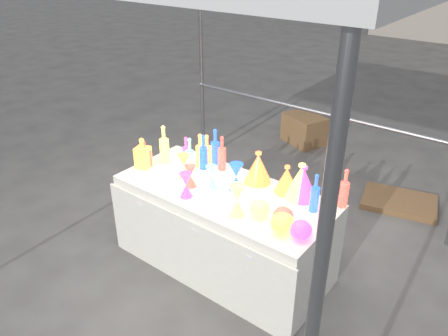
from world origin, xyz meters
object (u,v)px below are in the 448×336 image
Objects in this scene: bottle_0 at (200,150)px; hourglass_0 at (191,176)px; cardboard_box_closed at (304,129)px; lampshade_0 at (258,167)px; display_table at (223,228)px; globe_0 at (283,225)px; decanter_0 at (143,153)px.

bottle_0 is 0.37m from hourglass_0.
cardboard_box_closed is 2.01× the size of lampshade_0.
cardboard_box_closed is at bearing 129.55° from lampshade_0.
display_table is at bearing -94.85° from lampshade_0.
display_table is at bearing 23.47° from hourglass_0.
lampshade_0 is (0.39, 0.40, 0.04)m from hourglass_0.
hourglass_0 is at bearing 174.00° from globe_0.
bottle_0 is at bearing 153.27° from display_table.
hourglass_0 is (-0.25, -0.11, 0.47)m from display_table.
hourglass_0 is at bearing -156.53° from display_table.
bottle_0 reaches higher than lampshade_0.
decanter_0 reaches higher than globe_0.
lampshade_0 reaches higher than display_table.
decanter_0 is at bearing 176.29° from globe_0.
decanter_0 is (-0.81, -0.11, 0.52)m from display_table.
display_table is at bearing -26.73° from bottle_0.
hourglass_0 is at bearing -62.12° from bottle_0.
globe_0 is (1.10, -0.42, -0.09)m from bottle_0.
hourglass_0 is at bearing -59.00° from cardboard_box_closed.
display_table is 6.55× the size of decanter_0.
bottle_0 is 0.57m from lampshade_0.
decanter_0 reaches higher than cardboard_box_closed.
decanter_0 is (-0.39, -0.32, -0.02)m from bottle_0.
lampshade_0 is (0.56, 0.08, -0.02)m from bottle_0.
decanter_0 reaches higher than hourglass_0.
display_table is 0.83m from globe_0.
hourglass_0 is (0.46, -2.86, 0.64)m from cardboard_box_closed.
lampshade_0 is (-0.54, 0.50, 0.07)m from globe_0.
bottle_0 reaches higher than display_table.
lampshade_0 is at bearing 137.28° from globe_0.
decanter_0 is 1.49m from globe_0.
globe_0 reaches higher than display_table.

